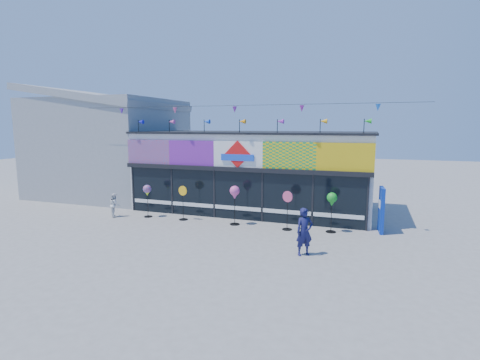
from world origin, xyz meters
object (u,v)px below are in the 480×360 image
at_px(blue_sign, 381,210).
at_px(adult_man, 304,232).
at_px(spinner_1, 183,202).
at_px(child, 115,205).
at_px(spinner_2, 235,194).
at_px(spinner_4, 332,201).
at_px(spinner_3, 287,209).
at_px(spinner_0, 147,191).

distance_m(blue_sign, adult_man, 4.62).
xyz_separation_m(spinner_1, child, (-3.47, -0.53, -0.28)).
relative_size(blue_sign, child, 1.64).
height_order(blue_sign, spinner_2, blue_sign).
bearing_deg(spinner_4, blue_sign, 19.89).
bearing_deg(spinner_3, adult_man, -67.20).
bearing_deg(adult_man, blue_sign, 21.96).
bearing_deg(spinner_3, spinner_4, 7.79).
bearing_deg(adult_man, spinner_3, 78.03).
bearing_deg(spinner_4, adult_man, -100.49).
bearing_deg(spinner_1, adult_man, -25.44).
height_order(spinner_2, spinner_3, spinner_2).
height_order(blue_sign, child, blue_sign).
bearing_deg(spinner_2, spinner_1, -179.91).
bearing_deg(spinner_2, child, -174.99).
distance_m(spinner_3, adult_man, 3.16).
height_order(adult_man, child, adult_man).
bearing_deg(spinner_3, spinner_2, 178.82).
relative_size(spinner_4, child, 1.46).
xyz_separation_m(blue_sign, spinner_1, (-8.75, -0.91, -0.09)).
bearing_deg(child, spinner_1, -126.16).
xyz_separation_m(blue_sign, adult_man, (-2.54, -3.86, -0.13)).
bearing_deg(blue_sign, spinner_0, 179.95).
height_order(spinner_2, child, spinner_2).
height_order(spinner_1, spinner_3, spinner_3).
relative_size(blue_sign, spinner_1, 1.17).
bearing_deg(blue_sign, child, -178.57).
xyz_separation_m(spinner_0, spinner_2, (4.48, 0.07, 0.15)).
distance_m(spinner_3, child, 8.48).
relative_size(spinner_1, spinner_2, 0.92).
xyz_separation_m(spinner_3, spinner_4, (1.81, 0.25, 0.46)).
bearing_deg(adult_man, child, 131.15).
bearing_deg(spinner_0, spinner_3, 0.16).
bearing_deg(blue_sign, spinner_3, -171.04).
relative_size(spinner_0, adult_man, 0.96).
bearing_deg(spinner_1, spinner_4, 1.70).
distance_m(spinner_2, spinner_4, 4.22).
height_order(blue_sign, adult_man, blue_sign).
distance_m(blue_sign, spinner_1, 8.80).
relative_size(spinner_0, spinner_1, 0.97).
bearing_deg(blue_sign, spinner_4, -165.38).
xyz_separation_m(spinner_0, spinner_3, (6.88, 0.02, -0.38)).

